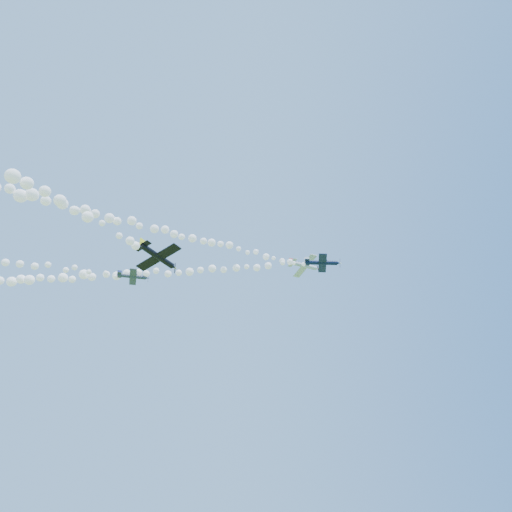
{
  "coord_description": "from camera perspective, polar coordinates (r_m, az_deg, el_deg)",
  "views": [
    {
      "loc": [
        -4.35,
        -77.28,
        2.0
      ],
      "look_at": [
        4.92,
        -3.89,
        45.51
      ],
      "focal_mm": 30.0,
      "sensor_mm": 36.0,
      "label": 1
    }
  ],
  "objects": [
    {
      "name": "plane_black",
      "position": [
        67.62,
        -12.91,
        -0.09
      ],
      "size": [
        7.12,
        6.92,
        3.02
      ],
      "rotation": [
        -0.17,
        0.09,
        0.83
      ],
      "color": "black"
    },
    {
      "name": "plane_white",
      "position": [
        100.77,
        6.49,
        -1.28
      ],
      "size": [
        7.96,
        8.27,
        2.43
      ],
      "rotation": [
        -0.23,
        -0.02,
        0.34
      ],
      "color": "silver"
    },
    {
      "name": "plane_navy",
      "position": [
        92.49,
        8.84,
        -0.89
      ],
      "size": [
        7.87,
        8.36,
        3.04
      ],
      "rotation": [
        0.02,
        0.09,
        -0.24
      ],
      "color": "#0C1636"
    },
    {
      "name": "plane_grey",
      "position": [
        97.61,
        -16.09,
        -2.64
      ],
      "size": [
        6.95,
        7.36,
        1.99
      ],
      "rotation": [
        -0.04,
        -0.02,
        0.14
      ],
      "color": "#343C4C"
    },
    {
      "name": "smoke_trail_white",
      "position": [
        88.59,
        -13.68,
        3.71
      ],
      "size": [
        63.83,
        24.57,
        3.31
      ],
      "primitive_type": null,
      "color": "white"
    },
    {
      "name": "smoke_trail_navy",
      "position": [
        98.52,
        -14.99,
        -2.23
      ],
      "size": [
        73.11,
        19.81,
        3.06
      ],
      "primitive_type": null,
      "color": "white"
    }
  ]
}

